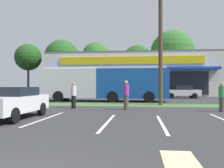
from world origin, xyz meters
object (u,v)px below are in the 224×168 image
at_px(city_bus, 105,83).
at_px(pedestrian_by_pole, 126,95).
at_px(pedestrian_far, 222,97).
at_px(car_3, 182,92).
at_px(bus_stop_bench, 19,100).
at_px(pedestrian_near_bench, 74,95).
at_px(car_2, 11,102).
at_px(utility_pole, 159,24).

distance_m(city_bus, pedestrian_by_pole, 8.11).
bearing_deg(pedestrian_far, car_3, -15.30).
bearing_deg(pedestrian_by_pole, pedestrian_far, 30.50).
height_order(city_bus, pedestrian_by_pole, city_bus).
bearing_deg(bus_stop_bench, pedestrian_near_bench, -178.44).
bearing_deg(car_2, city_bus, 168.79).
height_order(pedestrian_by_pole, pedestrian_far, pedestrian_by_pole).
xyz_separation_m(utility_pole, car_3, (3.57, 11.86, -5.12)).
bearing_deg(pedestrian_by_pole, pedestrian_near_bench, -150.10).
bearing_deg(pedestrian_by_pole, car_3, 104.33).
bearing_deg(car_2, pedestrian_by_pole, 133.28).
distance_m(car_2, pedestrian_near_bench, 5.27).
distance_m(utility_pole, car_2, 11.31).
distance_m(utility_pole, pedestrian_far, 6.74).
xyz_separation_m(bus_stop_bench, pedestrian_far, (12.74, -0.85, 0.35)).
xyz_separation_m(city_bus, bus_stop_bench, (-4.71, -7.38, -1.26)).
height_order(car_3, pedestrian_far, pedestrian_far).
bearing_deg(pedestrian_near_bench, bus_stop_bench, -145.21).
relative_size(car_3, pedestrian_far, 2.48).
distance_m(bus_stop_bench, car_2, 5.45).
bearing_deg(pedestrian_by_pole, bus_stop_bench, -145.98).
xyz_separation_m(car_2, pedestrian_by_pole, (4.96, 4.67, 0.16)).
bearing_deg(pedestrian_far, city_bus, 29.94).
relative_size(utility_pole, bus_stop_bench, 6.92).
xyz_separation_m(city_bus, pedestrian_far, (8.04, -8.23, -0.92)).
height_order(bus_stop_bench, pedestrian_by_pole, pedestrian_by_pole).
bearing_deg(car_3, car_2, 60.51).
height_order(city_bus, bus_stop_bench, city_bus).
bearing_deg(city_bus, car_3, -141.16).
bearing_deg(bus_stop_bench, pedestrian_by_pole, 177.71).
distance_m(car_2, car_3, 21.78).
xyz_separation_m(city_bus, car_3, (8.28, 6.62, -1.00)).
height_order(car_3, pedestrian_by_pole, pedestrian_by_pole).
relative_size(city_bus, car_3, 2.83).
height_order(utility_pole, car_2, utility_pole).
relative_size(pedestrian_near_bench, pedestrian_far, 1.03).
bearing_deg(utility_pole, pedestrian_near_bench, -160.23).
xyz_separation_m(car_2, pedestrian_far, (10.48, 4.10, 0.09)).
bearing_deg(pedestrian_near_bench, pedestrian_by_pole, 26.83).
distance_m(pedestrian_by_pole, pedestrian_far, 5.55).
xyz_separation_m(bus_stop_bench, pedestrian_near_bench, (3.74, 0.10, 0.37)).
bearing_deg(utility_pole, pedestrian_far, -41.91).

